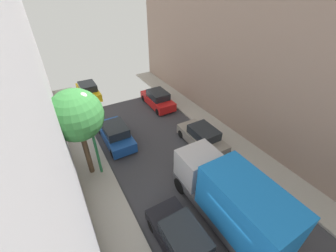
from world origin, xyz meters
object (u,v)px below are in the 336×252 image
Objects in this scene: parked_car_left_4 at (88,91)px; delivery_truck at (231,199)px; parked_car_left_2 at (183,242)px; potted_plant_3 at (63,115)px; lamp_post at (90,125)px; parked_car_right_2 at (202,137)px; parked_car_left_3 at (116,134)px; street_tree_2 at (77,116)px; parked_car_right_3 at (158,99)px.

parked_car_left_4 is 18.17m from delivery_truck.
parked_car_left_2 is 18.02m from parked_car_left_4.
lamp_post is (1.15, -7.79, 3.19)m from potted_plant_3.
parked_car_left_4 is 0.76× the size of lamp_post.
parked_car_left_3 is at bearing 146.47° from parked_car_right_2.
parked_car_left_3 is 1.00× the size of parked_car_right_2.
parked_car_left_4 is at bearing 77.69° from street_tree_2.
street_tree_2 is (-7.82, 1.30, 3.61)m from parked_car_right_2.
delivery_truck is 8.92m from street_tree_2.
delivery_truck reaches higher than parked_car_left_4.
parked_car_left_3 is at bearing -59.37° from potted_plant_3.
parked_car_left_3 is 1.00× the size of parked_car_right_3.
street_tree_2 is (-7.82, -5.74, 3.61)m from parked_car_right_3.
parked_car_right_2 is 7.98m from lamp_post.
potted_plant_3 is (-0.64, 7.44, -3.73)m from street_tree_2.
delivery_truck is at bearing -68.07° from potted_plant_3.
street_tree_2 reaches higher than potted_plant_3.
delivery_truck is 15.45m from potted_plant_3.
lamp_post is (-7.30, 0.95, 3.08)m from parked_car_right_2.
parked_car_right_2 is 8.71m from street_tree_2.
street_tree_2 is at bearing 145.78° from lamp_post.
parked_car_left_2 is at bearing -73.90° from lamp_post.
parked_car_left_2 reaches higher than potted_plant_3.
potted_plant_3 is (-3.05, 5.16, -0.12)m from parked_car_left_3.
parked_car_left_4 is 0.64× the size of delivery_truck.
parked_car_left_2 and parked_car_right_2 have the same top height.
parked_car_right_3 is 9.99m from lamp_post.
parked_car_right_2 is 0.74× the size of street_tree_2.
parked_car_left_3 is 0.76× the size of lamp_post.
potted_plant_3 is (-8.45, 8.74, -0.12)m from parked_car_right_2.
parked_car_left_4 is (0.00, 8.80, 0.00)m from parked_car_left_3.
delivery_truck reaches higher than parked_car_left_3.
parked_car_left_3 is at bearing 106.46° from delivery_truck.
parked_car_left_4 is 1.00× the size of parked_car_right_2.
parked_car_right_2 is 6.27m from delivery_truck.
lamp_post reaches higher than parked_car_right_3.
lamp_post reaches higher than delivery_truck.
parked_car_left_4 is at bearing 50.01° from potted_plant_3.
parked_car_left_3 is 6.41m from parked_car_right_3.
lamp_post is at bearing -99.44° from parked_car_left_4.
lamp_post reaches higher than parked_car_left_2.
lamp_post is (-7.30, -6.09, 3.08)m from parked_car_right_3.
parked_car_left_3 is 0.74× the size of street_tree_2.
parked_car_right_3 is at bearing 90.00° from parked_car_right_2.
parked_car_left_2 and parked_car_left_3 have the same top height.
parked_car_right_3 is 12.93m from delivery_truck.
parked_car_left_4 is 5.32× the size of potted_plant_3.
street_tree_2 is (-5.12, 6.85, 2.54)m from delivery_truck.
parked_car_right_3 is at bearing 66.93° from parked_car_left_2.
street_tree_2 is at bearing -143.71° from parked_car_right_3.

